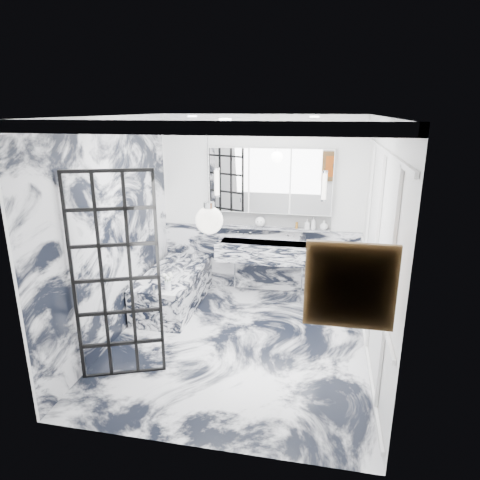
% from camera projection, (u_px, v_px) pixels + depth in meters
% --- Properties ---
extents(floor, '(3.60, 3.60, 0.00)m').
position_uv_depth(floor, '(238.00, 343.00, 5.49)').
color(floor, silver).
rests_on(floor, ground).
extents(ceiling, '(3.60, 3.60, 0.00)m').
position_uv_depth(ceiling, '(238.00, 116.00, 4.66)').
color(ceiling, white).
rests_on(ceiling, wall_back).
extents(wall_back, '(3.60, 0.00, 3.60)m').
position_uv_depth(wall_back, '(261.00, 206.00, 6.76)').
color(wall_back, white).
rests_on(wall_back, floor).
extents(wall_front, '(3.60, 0.00, 3.60)m').
position_uv_depth(wall_front, '(192.00, 304.00, 3.39)').
color(wall_front, white).
rests_on(wall_front, floor).
extents(wall_left, '(0.00, 3.60, 3.60)m').
position_uv_depth(wall_left, '(113.00, 231.00, 5.37)').
color(wall_left, white).
rests_on(wall_left, floor).
extents(wall_right, '(0.00, 3.60, 3.60)m').
position_uv_depth(wall_right, '(378.00, 247.00, 4.77)').
color(wall_right, white).
rests_on(wall_right, floor).
extents(marble_clad_back, '(3.18, 0.05, 1.05)m').
position_uv_depth(marble_clad_back, '(260.00, 259.00, 6.99)').
color(marble_clad_back, silver).
rests_on(marble_clad_back, floor).
extents(marble_clad_left, '(0.02, 3.56, 2.68)m').
position_uv_depth(marble_clad_left, '(115.00, 236.00, 5.39)').
color(marble_clad_left, silver).
rests_on(marble_clad_left, floor).
extents(panel_molding, '(0.03, 3.40, 2.30)m').
position_uv_depth(panel_molding, '(375.00, 255.00, 4.81)').
color(panel_molding, white).
rests_on(panel_molding, floor).
extents(soap_bottle_a, '(0.08, 0.08, 0.19)m').
position_uv_depth(soap_bottle_a, '(313.00, 223.00, 6.58)').
color(soap_bottle_a, '#8C5919').
rests_on(soap_bottle_a, ledge).
extents(soap_bottle_b, '(0.08, 0.08, 0.16)m').
position_uv_depth(soap_bottle_b, '(307.00, 224.00, 6.60)').
color(soap_bottle_b, '#4C4C51').
rests_on(soap_bottle_b, ledge).
extents(soap_bottle_c, '(0.12, 0.12, 0.15)m').
position_uv_depth(soap_bottle_c, '(324.00, 225.00, 6.56)').
color(soap_bottle_c, silver).
rests_on(soap_bottle_c, ledge).
extents(face_pot, '(0.17, 0.17, 0.17)m').
position_uv_depth(face_pot, '(260.00, 222.00, 6.74)').
color(face_pot, white).
rests_on(face_pot, ledge).
extents(amber_bottle, '(0.04, 0.04, 0.10)m').
position_uv_depth(amber_bottle, '(297.00, 225.00, 6.64)').
color(amber_bottle, '#8C5919').
rests_on(amber_bottle, ledge).
extents(flower_vase, '(0.09, 0.09, 0.12)m').
position_uv_depth(flower_vase, '(168.00, 286.00, 5.72)').
color(flower_vase, silver).
rests_on(flower_vase, bathtub).
extents(crittall_door, '(0.84, 0.35, 2.30)m').
position_uv_depth(crittall_door, '(117.00, 279.00, 4.52)').
color(crittall_door, black).
rests_on(crittall_door, floor).
extents(artwork, '(0.56, 0.05, 0.56)m').
position_uv_depth(artwork, '(350.00, 286.00, 3.13)').
color(artwork, '#B43A12').
rests_on(artwork, wall_front).
extents(pendant_light, '(0.25, 0.25, 0.25)m').
position_uv_depth(pendant_light, '(209.00, 220.00, 3.94)').
color(pendant_light, white).
rests_on(pendant_light, ceiling).
extents(trough_sink, '(1.60, 0.45, 0.30)m').
position_uv_depth(trough_sink, '(267.00, 252.00, 6.70)').
color(trough_sink, silver).
rests_on(trough_sink, wall_back).
extents(ledge, '(1.90, 0.14, 0.04)m').
position_uv_depth(ledge, '(269.00, 228.00, 6.75)').
color(ledge, silver).
rests_on(ledge, wall_back).
extents(subway_tile, '(1.90, 0.03, 0.23)m').
position_uv_depth(subway_tile, '(270.00, 219.00, 6.77)').
color(subway_tile, white).
rests_on(subway_tile, wall_back).
extents(mirror_cabinet, '(1.90, 0.16, 1.00)m').
position_uv_depth(mirror_cabinet, '(270.00, 181.00, 6.54)').
color(mirror_cabinet, white).
rests_on(mirror_cabinet, wall_back).
extents(sconce_left, '(0.07, 0.07, 0.40)m').
position_uv_depth(sconce_left, '(217.00, 183.00, 6.61)').
color(sconce_left, white).
rests_on(sconce_left, mirror_cabinet).
extents(sconce_right, '(0.07, 0.07, 0.40)m').
position_uv_depth(sconce_right, '(324.00, 186.00, 6.30)').
color(sconce_right, white).
rests_on(sconce_right, mirror_cabinet).
extents(bathtub, '(0.75, 1.65, 0.55)m').
position_uv_depth(bathtub, '(174.00, 288.00, 6.46)').
color(bathtub, silver).
rests_on(bathtub, floor).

